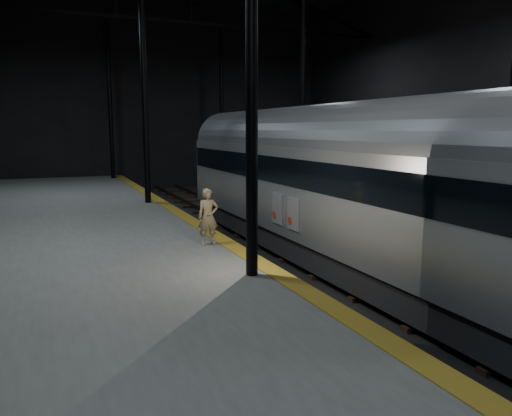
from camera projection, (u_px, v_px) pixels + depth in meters
ground at (313, 259)px, 16.31m from camera, size 44.00×44.00×0.00m
platform_left at (67, 269)px, 13.35m from camera, size 9.00×43.80×1.00m
platform_right at (484, 227)px, 19.11m from camera, size 9.00×43.80×1.00m
tactile_strip at (218, 237)px, 14.90m from camera, size 0.50×43.80×0.01m
track at (313, 257)px, 16.30m from camera, size 2.40×43.00×0.24m
train at (318, 177)px, 15.63m from camera, size 2.72×18.10×4.84m
woman at (208, 217)px, 13.83m from camera, size 0.61×0.44×1.58m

